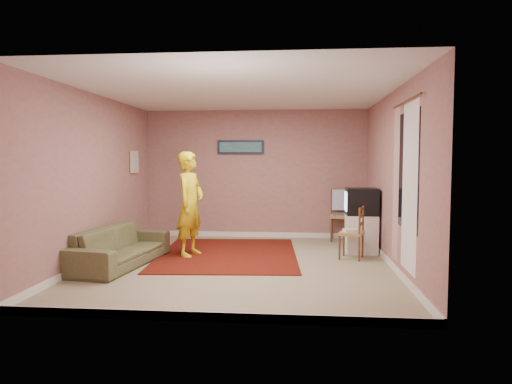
# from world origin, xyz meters

# --- Properties ---
(ground) EXTENTS (5.00, 5.00, 0.00)m
(ground) POSITION_xyz_m (0.00, 0.00, 0.00)
(ground) COLOR gray
(ground) RESTS_ON ground
(wall_back) EXTENTS (4.50, 0.02, 2.60)m
(wall_back) POSITION_xyz_m (0.00, 2.50, 1.30)
(wall_back) COLOR #A3716B
(wall_back) RESTS_ON ground
(wall_front) EXTENTS (4.50, 0.02, 2.60)m
(wall_front) POSITION_xyz_m (0.00, -2.50, 1.30)
(wall_front) COLOR #A3716B
(wall_front) RESTS_ON ground
(wall_left) EXTENTS (0.02, 5.00, 2.60)m
(wall_left) POSITION_xyz_m (-2.25, 0.00, 1.30)
(wall_left) COLOR #A3716B
(wall_left) RESTS_ON ground
(wall_right) EXTENTS (0.02, 5.00, 2.60)m
(wall_right) POSITION_xyz_m (2.25, 0.00, 1.30)
(wall_right) COLOR #A3716B
(wall_right) RESTS_ON ground
(ceiling) EXTENTS (4.50, 5.00, 0.02)m
(ceiling) POSITION_xyz_m (0.00, 0.00, 2.60)
(ceiling) COLOR silver
(ceiling) RESTS_ON wall_back
(baseboard_back) EXTENTS (4.50, 0.02, 0.10)m
(baseboard_back) POSITION_xyz_m (0.00, 2.49, 0.05)
(baseboard_back) COLOR silver
(baseboard_back) RESTS_ON ground
(baseboard_front) EXTENTS (4.50, 0.02, 0.10)m
(baseboard_front) POSITION_xyz_m (0.00, -2.49, 0.05)
(baseboard_front) COLOR silver
(baseboard_front) RESTS_ON ground
(baseboard_left) EXTENTS (0.02, 5.00, 0.10)m
(baseboard_left) POSITION_xyz_m (-2.24, 0.00, 0.05)
(baseboard_left) COLOR silver
(baseboard_left) RESTS_ON ground
(baseboard_right) EXTENTS (0.02, 5.00, 0.10)m
(baseboard_right) POSITION_xyz_m (2.24, 0.00, 0.05)
(baseboard_right) COLOR silver
(baseboard_right) RESTS_ON ground
(window) EXTENTS (0.01, 1.10, 1.50)m
(window) POSITION_xyz_m (2.24, -0.90, 1.45)
(window) COLOR black
(window) RESTS_ON wall_right
(curtain_sheer) EXTENTS (0.01, 0.75, 2.10)m
(curtain_sheer) POSITION_xyz_m (2.23, -1.05, 1.25)
(curtain_sheer) COLOR white
(curtain_sheer) RESTS_ON wall_right
(curtain_floral) EXTENTS (0.01, 0.35, 2.10)m
(curtain_floral) POSITION_xyz_m (2.21, -0.35, 1.25)
(curtain_floral) COLOR beige
(curtain_floral) RESTS_ON wall_right
(curtain_rod) EXTENTS (0.02, 1.40, 0.02)m
(curtain_rod) POSITION_xyz_m (2.20, -0.90, 2.32)
(curtain_rod) COLOR brown
(curtain_rod) RESTS_ON wall_right
(picture_back) EXTENTS (0.95, 0.04, 0.28)m
(picture_back) POSITION_xyz_m (-0.30, 2.47, 1.85)
(picture_back) COLOR #141A37
(picture_back) RESTS_ON wall_back
(picture_left) EXTENTS (0.04, 0.38, 0.42)m
(picture_left) POSITION_xyz_m (-2.22, 1.60, 1.55)
(picture_left) COLOR beige
(picture_left) RESTS_ON wall_left
(area_rug) EXTENTS (2.44, 2.97, 0.02)m
(area_rug) POSITION_xyz_m (-0.30, 0.71, 0.01)
(area_rug) COLOR black
(area_rug) RESTS_ON ground
(tv_cabinet) EXTENTS (0.51, 0.47, 0.65)m
(tv_cabinet) POSITION_xyz_m (1.95, 1.05, 0.33)
(tv_cabinet) COLOR white
(tv_cabinet) RESTS_ON ground
(crt_tv) EXTENTS (0.55, 0.49, 0.46)m
(crt_tv) POSITION_xyz_m (1.94, 1.05, 0.88)
(crt_tv) COLOR black
(crt_tv) RESTS_ON tv_cabinet
(chair_a) EXTENTS (0.49, 0.47, 0.54)m
(chair_a) POSITION_xyz_m (1.73, 2.20, 0.61)
(chair_a) COLOR #A68051
(chair_a) RESTS_ON ground
(dvd_player) EXTENTS (0.35, 0.27, 0.06)m
(dvd_player) POSITION_xyz_m (1.73, 2.20, 0.54)
(dvd_player) COLOR #A5A5A9
(dvd_player) RESTS_ON chair_a
(blue_throw) EXTENTS (0.38, 0.05, 0.40)m
(blue_throw) POSITION_xyz_m (1.73, 2.20, 0.81)
(blue_throw) COLOR #9AB9FD
(blue_throw) RESTS_ON chair_a
(chair_b) EXTENTS (0.46, 0.47, 0.46)m
(chair_b) POSITION_xyz_m (1.73, 0.56, 0.52)
(chair_b) COLOR #A68051
(chair_b) RESTS_ON ground
(game_console) EXTENTS (0.28, 0.23, 0.05)m
(game_console) POSITION_xyz_m (1.73, 0.56, 0.46)
(game_console) COLOR silver
(game_console) RESTS_ON chair_b
(sofa) EXTENTS (1.02, 2.05, 0.57)m
(sofa) POSITION_xyz_m (-1.80, -0.23, 0.29)
(sofa) COLOR brown
(sofa) RESTS_ON ground
(person) EXTENTS (0.56, 0.71, 1.72)m
(person) POSITION_xyz_m (-0.90, 0.55, 0.86)
(person) COLOR gold
(person) RESTS_ON ground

